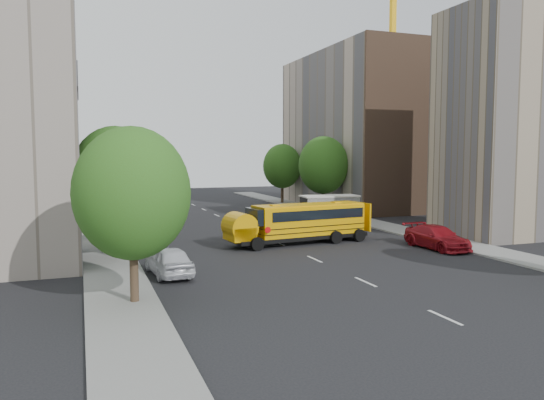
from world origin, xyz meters
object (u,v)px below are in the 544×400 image
street_tree_5 (282,166)px  safari_truck (325,210)px  street_tree_4 (323,165)px  school_bus (299,221)px  parked_car_4 (312,207)px  street_tree_1 (116,176)px  street_tree_2 (103,170)px  street_tree_0 (132,193)px  tower_crane (407,22)px  parked_car_2 (115,206)px  parked_car_1 (130,217)px  parked_car_3 (437,237)px  parked_car_0 (169,261)px

street_tree_5 → safari_truck: 21.56m
street_tree_4 → school_bus: size_ratio=0.79×
school_bus → parked_car_4: bearing=55.7°
street_tree_1 → street_tree_2: bearing=90.0°
street_tree_1 → street_tree_0: bearing=-90.0°
tower_crane → school_bus: tower_crane is taller
street_tree_2 → parked_car_2: (1.40, 8.40, -4.13)m
street_tree_2 → parked_car_1: 5.15m
street_tree_4 → parked_car_1: street_tree_4 is taller
street_tree_1 → street_tree_4: bearing=39.3°
tower_crane → street_tree_2: bearing=-161.3°
street_tree_4 → parked_car_2: (-20.60, 8.40, -4.38)m
street_tree_4 → parked_car_4: size_ratio=1.79×
street_tree_4 → street_tree_5: 12.01m
street_tree_5 → parked_car_2: bearing=-170.1°
street_tree_5 → street_tree_0: bearing=-118.8°
safari_truck → parked_car_2: safari_truck is taller
street_tree_1 → parked_car_4: (20.60, 17.69, -4.18)m
parked_car_1 → safari_truck: bearing=157.0°
street_tree_5 → parked_car_3: street_tree_5 is taller
street_tree_0 → parked_car_1: size_ratio=1.72×
parked_car_0 → street_tree_2: bearing=-89.8°
street_tree_0 → parked_car_1: (2.05, 25.69, -3.93)m
tower_crane → parked_car_4: bearing=-145.3°
street_tree_4 → parked_car_4: bearing=-167.5°
street_tree_4 → street_tree_5: bearing=90.0°
street_tree_1 → parked_car_3: size_ratio=1.51×
street_tree_5 → tower_crane: bearing=5.9°
street_tree_0 → street_tree_4: 35.61m
parked_car_3 → safari_truck: bearing=97.4°
safari_truck → parked_car_1: safari_truck is taller
tower_crane → parked_car_1: bearing=-157.4°
parked_car_1 → parked_car_4: bearing=-174.3°
school_bus → parked_car_0: bearing=-153.6°
street_tree_0 → parked_car_1: 26.07m
street_tree_4 → parked_car_1: size_ratio=1.88×
safari_truck → parked_car_1: 17.21m
safari_truck → parked_car_0: bearing=-134.2°
tower_crane → parked_car_0: (-39.05, -37.22, -23.72)m
safari_truck → parked_car_4: size_ratio=1.41×
street_tree_4 → street_tree_2: bearing=180.0°
tower_crane → street_tree_1: size_ratio=4.52×
safari_truck → parked_car_0: (-15.73, -14.30, -0.65)m
parked_car_1 → parked_car_3: size_ratio=0.82×
street_tree_4 → parked_car_3: street_tree_4 is taller
street_tree_1 → school_bus: street_tree_1 is taller
street_tree_0 → parked_car_4: bearing=53.4°
street_tree_5 → safari_truck: street_tree_5 is taller
school_bus → street_tree_4: bearing=52.4°
street_tree_0 → street_tree_1: 10.00m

